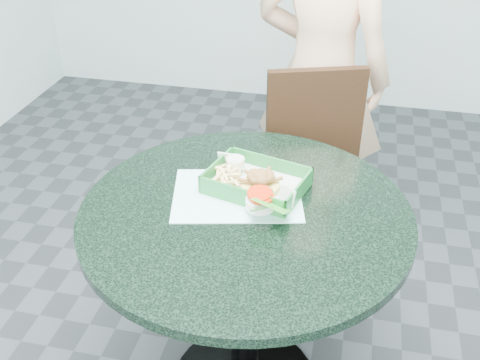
% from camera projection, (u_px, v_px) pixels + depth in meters
% --- Properties ---
extents(cafe_table, '(0.95, 0.95, 0.75)m').
position_uv_depth(cafe_table, '(245.00, 260.00, 1.70)').
color(cafe_table, black).
rests_on(cafe_table, floor).
extents(dining_chair, '(0.38, 0.38, 0.93)m').
position_uv_depth(dining_chair, '(309.00, 173.00, 2.21)').
color(dining_chair, '#402714').
rests_on(dining_chair, floor).
extents(diner_person, '(0.70, 0.55, 1.71)m').
position_uv_depth(diner_person, '(322.00, 63.00, 2.32)').
color(diner_person, '#EEB990').
rests_on(diner_person, floor).
extents(placemat, '(0.43, 0.36, 0.00)m').
position_uv_depth(placemat, '(237.00, 200.00, 1.67)').
color(placemat, '#AEF2E9').
rests_on(placemat, cafe_table).
extents(food_basket, '(0.28, 0.21, 0.06)m').
position_uv_depth(food_basket, '(256.00, 190.00, 1.69)').
color(food_basket, '#1E7730').
rests_on(food_basket, placemat).
extents(crab_sandwich, '(0.12, 0.12, 0.07)m').
position_uv_depth(crab_sandwich, '(262.00, 185.00, 1.65)').
color(crab_sandwich, '#D2BB54').
rests_on(crab_sandwich, food_basket).
extents(fries_pile, '(0.12, 0.13, 0.04)m').
position_uv_depth(fries_pile, '(226.00, 186.00, 1.67)').
color(fries_pile, '#F7DC82').
rests_on(fries_pile, food_basket).
extents(sauce_ramekin, '(0.06, 0.06, 0.03)m').
position_uv_depth(sauce_ramekin, '(230.00, 171.00, 1.72)').
color(sauce_ramekin, white).
rests_on(sauce_ramekin, food_basket).
extents(garnish_cup, '(0.13, 0.12, 0.05)m').
position_uv_depth(garnish_cup, '(273.00, 206.00, 1.57)').
color(garnish_cup, white).
rests_on(garnish_cup, food_basket).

